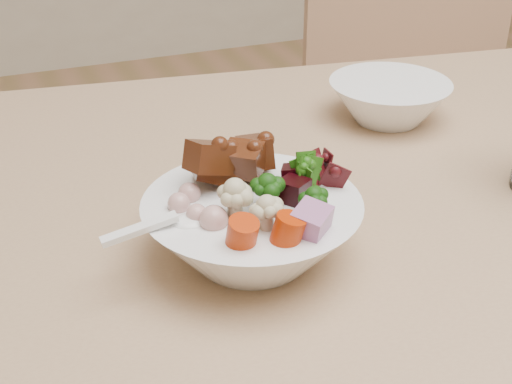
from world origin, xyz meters
The scene contains 4 objects.
chair_far centered at (0.11, 0.83, 0.54)m, with size 0.52×0.52×0.96m.
food_bowl centered at (-0.50, 0.21, 0.80)m, with size 0.19×0.19×0.11m.
soup_spoon centered at (-0.57, 0.20, 0.82)m, with size 0.09×0.03×0.02m.
side_bowl centered at (-0.23, 0.43, 0.79)m, with size 0.15×0.15×0.05m, color white, non-canonical shape.
Camera 1 is at (-0.70, -0.29, 1.14)m, focal length 50.00 mm.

